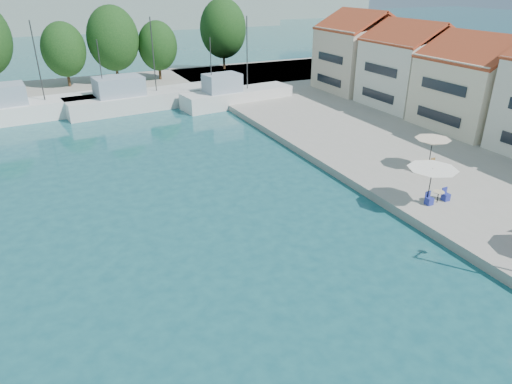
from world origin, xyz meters
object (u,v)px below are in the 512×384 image
trawler_04 (235,96)px  umbrella_cream (432,142)px  umbrella_white (432,172)px  trawler_02 (24,109)px  trawler_03 (139,99)px

trawler_04 → umbrella_cream: trawler_04 is taller
umbrella_white → umbrella_cream: size_ratio=1.18×
trawler_02 → trawler_03: bearing=-9.3°
umbrella_cream → trawler_02: bearing=132.5°
trawler_02 → trawler_04: size_ratio=1.27×
umbrella_white → trawler_04: bearing=90.8°
trawler_02 → umbrella_white: trawler_02 is taller
trawler_02 → trawler_04: (22.35, -4.00, 0.00)m
umbrella_white → trawler_03: bearing=108.0°
trawler_02 → umbrella_cream: size_ratio=6.70×
trawler_04 → umbrella_white: (0.44, -30.23, 1.69)m
trawler_03 → umbrella_cream: size_ratio=6.70×
trawler_03 → umbrella_white: trawler_03 is taller
trawler_04 → umbrella_white: trawler_04 is taller
trawler_03 → trawler_04: bearing=-23.8°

